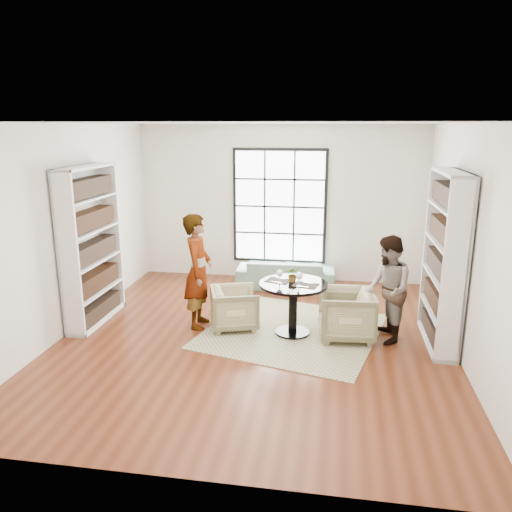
% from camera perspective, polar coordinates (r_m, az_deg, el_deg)
% --- Properties ---
extents(ground, '(6.00, 6.00, 0.00)m').
position_cam_1_polar(ground, '(7.27, -0.17, -9.41)').
color(ground, '#5C2915').
extents(room_shell, '(6.00, 6.01, 6.00)m').
position_cam_1_polar(room_shell, '(7.37, 0.51, 1.27)').
color(room_shell, silver).
rests_on(room_shell, ground).
extents(rug, '(2.92, 2.92, 0.01)m').
position_cam_1_polar(rug, '(7.54, 4.19, -8.50)').
color(rug, tan).
rests_on(rug, ground).
extents(pedestal_table, '(0.98, 0.98, 0.78)m').
position_cam_1_polar(pedestal_table, '(7.24, 4.26, -4.72)').
color(pedestal_table, black).
rests_on(pedestal_table, ground).
extents(sofa, '(1.83, 0.76, 0.53)m').
position_cam_1_polar(sofa, '(9.44, 3.41, -1.97)').
color(sofa, gray).
rests_on(sofa, ground).
extents(armchair_left, '(0.86, 0.85, 0.63)m').
position_cam_1_polar(armchair_left, '(7.54, -2.45, -5.95)').
color(armchair_left, '#C1AE8A').
rests_on(armchair_left, ground).
extents(armchair_right, '(0.84, 0.82, 0.71)m').
position_cam_1_polar(armchair_right, '(7.28, 10.27, -6.59)').
color(armchair_right, tan).
rests_on(armchair_right, ground).
extents(person_left, '(0.45, 0.66, 1.73)m').
position_cam_1_polar(person_left, '(7.49, -6.62, -1.73)').
color(person_left, gray).
rests_on(person_left, ground).
extents(person_right, '(0.68, 0.81, 1.52)m').
position_cam_1_polar(person_right, '(7.19, 14.81, -3.73)').
color(person_right, gray).
rests_on(person_right, ground).
extents(placemat_left, '(0.40, 0.34, 0.01)m').
position_cam_1_polar(placemat_left, '(7.26, 2.57, -2.82)').
color(placemat_left, black).
rests_on(placemat_left, pedestal_table).
extents(placemat_right, '(0.40, 0.34, 0.01)m').
position_cam_1_polar(placemat_right, '(7.09, 5.69, -3.32)').
color(placemat_right, black).
rests_on(placemat_right, pedestal_table).
extents(cutlery_left, '(0.19, 0.25, 0.01)m').
position_cam_1_polar(cutlery_left, '(7.26, 2.57, -2.76)').
color(cutlery_left, silver).
rests_on(cutlery_left, placemat_left).
extents(cutlery_right, '(0.19, 0.25, 0.01)m').
position_cam_1_polar(cutlery_right, '(7.09, 5.70, -3.26)').
color(cutlery_right, silver).
rests_on(cutlery_right, placemat_right).
extents(wine_glass_left, '(0.09, 0.09, 0.20)m').
position_cam_1_polar(wine_glass_left, '(7.11, 2.72, -2.04)').
color(wine_glass_left, silver).
rests_on(wine_glass_left, pedestal_table).
extents(wine_glass_right, '(0.10, 0.10, 0.21)m').
position_cam_1_polar(wine_glass_right, '(6.97, 4.96, -2.32)').
color(wine_glass_right, silver).
rests_on(wine_glass_right, pedestal_table).
extents(flower_centerpiece, '(0.22, 0.19, 0.22)m').
position_cam_1_polar(flower_centerpiece, '(7.20, 4.26, -2.10)').
color(flower_centerpiece, gray).
rests_on(flower_centerpiece, pedestal_table).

